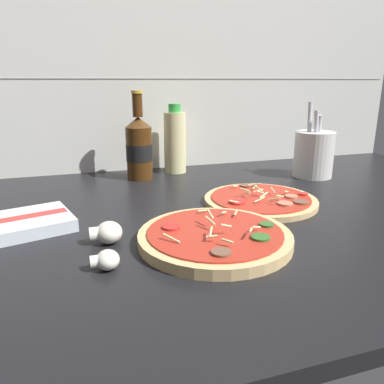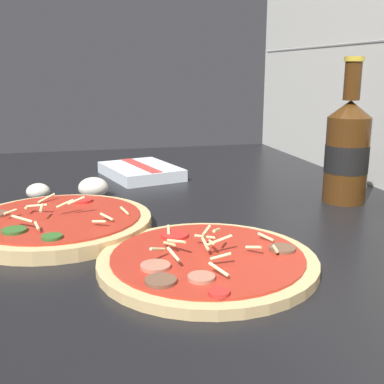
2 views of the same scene
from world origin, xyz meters
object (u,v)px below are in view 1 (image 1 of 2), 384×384
at_px(mushroom_right, 107,233).
at_px(oil_bottle, 175,141).
at_px(utensil_crock, 314,154).
at_px(dish_towel, 20,224).
at_px(mushroom_left, 106,260).
at_px(pizza_far, 261,200).
at_px(pizza_near, 215,237).
at_px(beer_bottle, 139,147).

bearing_deg(mushroom_right, oil_bottle, 61.94).
distance_m(utensil_crock, dish_towel, 0.79).
bearing_deg(mushroom_right, mushroom_left, -96.74).
bearing_deg(utensil_crock, oil_bottle, 154.51).
bearing_deg(oil_bottle, pizza_far, -73.64).
xyz_separation_m(pizza_far, dish_towel, (-0.50, -0.01, 0.00)).
relative_size(pizza_near, beer_bottle, 1.08).
xyz_separation_m(utensil_crock, dish_towel, (-0.77, -0.19, -0.06)).
relative_size(pizza_far, mushroom_right, 4.60).
relative_size(beer_bottle, mushroom_right, 4.39).
bearing_deg(mushroom_right, utensil_crock, 25.52).
relative_size(pizza_far, utensil_crock, 1.20).
distance_m(oil_bottle, mushroom_right, 0.54).
xyz_separation_m(oil_bottle, utensil_crock, (0.37, -0.17, -0.03)).
height_order(mushroom_left, mushroom_right, mushroom_right).
relative_size(oil_bottle, dish_towel, 0.99).
xyz_separation_m(pizza_far, utensil_crock, (0.26, 0.18, 0.06)).
bearing_deg(pizza_far, dish_towel, -179.18).
bearing_deg(mushroom_left, utensil_crock, 31.84).
relative_size(mushroom_right, dish_towel, 0.27).
height_order(pizza_far, mushroom_right, pizza_far).
xyz_separation_m(pizza_near, utensil_crock, (0.44, 0.35, 0.06)).
relative_size(mushroom_left, dish_towel, 0.21).
distance_m(pizza_near, utensil_crock, 0.57).
height_order(mushroom_left, utensil_crock, utensil_crock).
xyz_separation_m(beer_bottle, mushroom_right, (-0.13, -0.42, -0.07)).
height_order(pizza_far, dish_towel, pizza_far).
distance_m(pizza_far, dish_towel, 0.50).
distance_m(pizza_far, oil_bottle, 0.38).
height_order(pizza_near, dish_towel, pizza_near).
distance_m(oil_bottle, mushroom_left, 0.63).
bearing_deg(beer_bottle, utensil_crock, -14.87).
xyz_separation_m(pizza_near, pizza_far, (0.18, 0.17, -0.00)).
distance_m(pizza_near, mushroom_right, 0.19).
height_order(pizza_near, beer_bottle, beer_bottle).
relative_size(utensil_crock, dish_towel, 1.03).
bearing_deg(dish_towel, beer_bottle, 48.17).
bearing_deg(pizza_near, oil_bottle, 81.98).
distance_m(pizza_near, dish_towel, 0.36).
bearing_deg(pizza_far, beer_bottle, 125.64).
relative_size(beer_bottle, mushroom_left, 5.68).
xyz_separation_m(pizza_near, dish_towel, (-0.33, 0.16, 0.00)).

